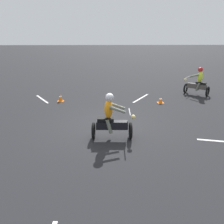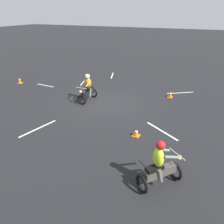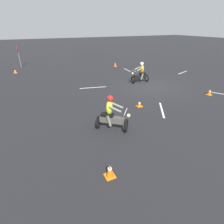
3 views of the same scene
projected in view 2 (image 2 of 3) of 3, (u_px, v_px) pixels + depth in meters
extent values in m
plane|color=black|center=(105.00, 103.00, 13.10)|extent=(120.00, 120.00, 0.00)
torus|color=black|center=(82.00, 100.00, 12.77)|extent=(0.60, 0.12, 0.60)
torus|color=black|center=(93.00, 93.00, 13.82)|extent=(0.60, 0.12, 0.60)
cube|color=black|center=(87.00, 93.00, 13.20)|extent=(0.28, 1.11, 0.28)
cube|color=black|center=(89.00, 88.00, 13.29)|extent=(0.28, 0.57, 0.10)
cylinder|color=silver|center=(81.00, 88.00, 12.51)|extent=(0.70, 0.06, 0.04)
sphere|color=#F2E08C|center=(80.00, 92.00, 12.48)|extent=(0.17, 0.17, 0.16)
ellipsoid|color=orange|center=(88.00, 83.00, 13.05)|extent=(0.41, 0.29, 0.64)
cylinder|color=slate|center=(82.00, 83.00, 12.87)|extent=(0.11, 0.55, 0.27)
cylinder|color=slate|center=(88.00, 84.00, 12.71)|extent=(0.11, 0.55, 0.27)
cylinder|color=slate|center=(86.00, 92.00, 13.34)|extent=(0.13, 0.25, 0.51)
cylinder|color=slate|center=(90.00, 93.00, 13.23)|extent=(0.13, 0.25, 0.51)
sphere|color=silver|center=(87.00, 76.00, 12.84)|extent=(0.29, 0.29, 0.28)
torus|color=black|center=(175.00, 171.00, 7.12)|extent=(0.53, 0.46, 0.60)
torus|color=black|center=(142.00, 184.00, 6.60)|extent=(0.53, 0.46, 0.60)
cube|color=#4C4742|center=(160.00, 172.00, 6.77)|extent=(0.88, 1.00, 0.28)
cube|color=black|center=(155.00, 168.00, 6.58)|extent=(0.56, 0.60, 0.10)
cylinder|color=silver|center=(177.00, 154.00, 6.80)|extent=(0.56, 0.47, 0.04)
sphere|color=#F2E08C|center=(179.00, 158.00, 6.93)|extent=(0.23, 0.23, 0.16)
ellipsoid|color=#D8F233|center=(158.00, 158.00, 6.47)|extent=(0.49, 0.47, 0.64)
cylinder|color=slate|center=(171.00, 157.00, 6.41)|extent=(0.42, 0.48, 0.27)
cylinder|color=slate|center=(162.00, 150.00, 6.73)|extent=(0.42, 0.48, 0.27)
cylinder|color=slate|center=(160.00, 176.00, 6.61)|extent=(0.25, 0.27, 0.51)
cylinder|color=slate|center=(155.00, 170.00, 6.84)|extent=(0.25, 0.27, 0.51)
sphere|color=red|center=(161.00, 145.00, 6.31)|extent=(0.39, 0.39, 0.28)
cube|color=orange|center=(170.00, 97.00, 13.93)|extent=(0.32, 0.32, 0.03)
cone|color=orange|center=(170.00, 94.00, 13.84)|extent=(0.24, 0.24, 0.38)
cylinder|color=white|center=(170.00, 93.00, 13.82)|extent=(0.13, 0.13, 0.05)
cube|color=orange|center=(20.00, 83.00, 16.62)|extent=(0.32, 0.32, 0.03)
cone|color=orange|center=(20.00, 80.00, 16.53)|extent=(0.24, 0.24, 0.39)
cylinder|color=white|center=(19.00, 80.00, 16.50)|extent=(0.13, 0.13, 0.05)
cube|color=orange|center=(136.00, 136.00, 9.67)|extent=(0.32, 0.32, 0.03)
cone|color=orange|center=(136.00, 132.00, 9.60)|extent=(0.24, 0.24, 0.29)
cylinder|color=white|center=(136.00, 132.00, 9.59)|extent=(0.13, 0.13, 0.05)
cube|color=silver|center=(45.00, 85.00, 16.11)|extent=(1.56, 0.19, 0.01)
cube|color=silver|center=(38.00, 128.00, 10.28)|extent=(0.54, 2.00, 0.01)
cube|color=silver|center=(162.00, 131.00, 10.07)|extent=(1.71, 1.17, 0.01)
cube|color=silver|center=(180.00, 93.00, 14.68)|extent=(1.61, 1.11, 0.01)
cube|color=silver|center=(112.00, 75.00, 18.55)|extent=(0.70, 1.75, 0.01)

